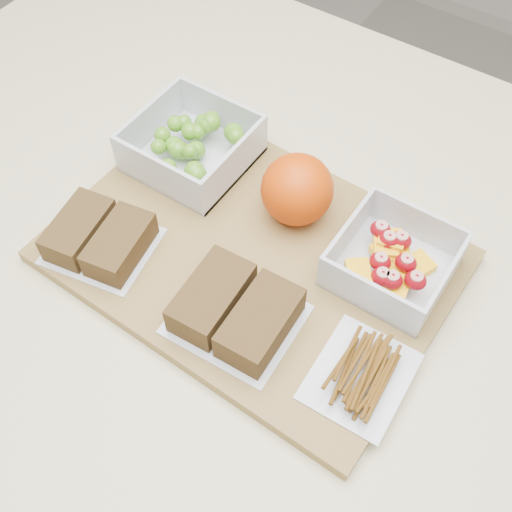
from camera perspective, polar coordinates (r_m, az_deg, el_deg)
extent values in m
plane|color=gray|center=(1.54, 0.18, -20.16)|extent=(4.00, 4.00, 0.00)
cube|color=beige|center=(1.11, 0.24, -14.10)|extent=(1.20, 0.90, 0.90)
cube|color=olive|center=(0.71, -0.33, 0.02)|extent=(0.43, 0.31, 0.02)
cube|color=silver|center=(0.79, -5.60, 8.64)|extent=(0.13, 0.13, 0.01)
cube|color=silver|center=(0.81, -3.01, 12.55)|extent=(0.13, 0.01, 0.06)
cube|color=silver|center=(0.75, -8.68, 7.04)|extent=(0.13, 0.01, 0.06)
cube|color=silver|center=(0.75, -1.89, 8.09)|extent=(0.01, 0.12, 0.06)
cube|color=silver|center=(0.81, -9.35, 11.59)|extent=(0.01, 0.12, 0.06)
sphere|color=#56961F|center=(0.78, -7.29, 9.69)|extent=(0.02, 0.02, 0.02)
sphere|color=#56961F|center=(0.79, -8.33, 10.61)|extent=(0.02, 0.02, 0.02)
sphere|color=#56961F|center=(0.79, -4.37, 11.53)|extent=(0.02, 0.02, 0.02)
sphere|color=#56961F|center=(0.78, -5.34, 9.35)|extent=(0.02, 0.02, 0.02)
sphere|color=#56961F|center=(0.80, -7.19, 11.59)|extent=(0.02, 0.02, 0.02)
sphere|color=#56961F|center=(0.78, -6.43, 9.22)|extent=(0.02, 0.02, 0.02)
sphere|color=#56961F|center=(0.80, -6.41, 11.75)|extent=(0.02, 0.02, 0.02)
sphere|color=#56961F|center=(0.73, -5.49, 7.51)|extent=(0.02, 0.02, 0.02)
sphere|color=#56961F|center=(0.78, -2.02, 10.91)|extent=(0.02, 0.02, 0.02)
sphere|color=#56961F|center=(0.79, -4.01, 11.77)|extent=(0.02, 0.02, 0.02)
sphere|color=#56961F|center=(0.77, -8.67, 9.57)|extent=(0.02, 0.02, 0.02)
sphere|color=#56961F|center=(0.77, -1.81, 10.60)|extent=(0.02, 0.02, 0.02)
sphere|color=#56961F|center=(0.76, -7.85, 7.79)|extent=(0.02, 0.02, 0.02)
sphere|color=#56961F|center=(0.80, -4.71, 11.46)|extent=(0.02, 0.02, 0.02)
sphere|color=#56961F|center=(0.79, -5.90, 10.97)|extent=(0.02, 0.02, 0.02)
sphere|color=#56961F|center=(0.80, -3.96, 11.99)|extent=(0.02, 0.02, 0.02)
sphere|color=#56961F|center=(0.73, -5.30, 7.24)|extent=(0.02, 0.02, 0.02)
sphere|color=#56961F|center=(0.75, -4.78, 6.65)|extent=(0.02, 0.02, 0.02)
sphere|color=#56961F|center=(0.79, -5.19, 10.93)|extent=(0.02, 0.02, 0.02)
sphere|color=#56961F|center=(0.78, -7.28, 9.57)|extent=(0.02, 0.02, 0.02)
sphere|color=#56961F|center=(0.80, -4.65, 11.71)|extent=(0.02, 0.02, 0.02)
sphere|color=#56961F|center=(0.76, -5.87, 9.24)|extent=(0.02, 0.02, 0.02)
sphere|color=#56961F|center=(0.78, -6.94, 9.38)|extent=(0.02, 0.02, 0.02)
cube|color=silver|center=(0.70, 11.84, -1.32)|extent=(0.12, 0.12, 0.00)
cube|color=silver|center=(0.72, 14.14, 2.77)|extent=(0.12, 0.00, 0.05)
cube|color=silver|center=(0.65, 9.97, -3.62)|extent=(0.12, 0.00, 0.05)
cube|color=silver|center=(0.68, 16.32, -2.43)|extent=(0.00, 0.11, 0.05)
cube|color=silver|center=(0.69, 8.08, 1.84)|extent=(0.00, 0.11, 0.05)
cube|color=#F7AF0D|center=(0.68, 11.65, -1.87)|extent=(0.03, 0.04, 0.01)
cube|color=#F7AF0D|center=(0.70, 12.03, 0.83)|extent=(0.04, 0.05, 0.01)
cube|color=#F7AF0D|center=(0.69, 12.86, -0.82)|extent=(0.04, 0.04, 0.01)
cube|color=#F7AF0D|center=(0.70, 14.04, -0.91)|extent=(0.04, 0.04, 0.01)
cube|color=#F7AF0D|center=(0.70, 11.44, 0.85)|extent=(0.04, 0.04, 0.01)
cube|color=#F7AF0D|center=(0.70, 11.95, 1.34)|extent=(0.03, 0.03, 0.01)
cube|color=#F7AF0D|center=(0.67, 9.08, -1.46)|extent=(0.04, 0.04, 0.01)
cube|color=#F7AF0D|center=(0.67, 12.23, -2.59)|extent=(0.03, 0.03, 0.01)
cube|color=#F7AF0D|center=(0.70, 11.35, 0.13)|extent=(0.04, 0.04, 0.01)
ellipsoid|color=maroon|center=(0.68, 13.18, -0.61)|extent=(0.02, 0.02, 0.02)
ellipsoid|color=maroon|center=(0.66, 11.97, -2.08)|extent=(0.02, 0.02, 0.02)
ellipsoid|color=maroon|center=(0.70, 11.01, 2.30)|extent=(0.02, 0.02, 0.02)
ellipsoid|color=maroon|center=(0.67, 13.98, -2.13)|extent=(0.02, 0.02, 0.02)
ellipsoid|color=maroon|center=(0.69, 11.71, 1.38)|extent=(0.02, 0.02, 0.02)
ellipsoid|color=maroon|center=(0.66, 11.13, -1.83)|extent=(0.02, 0.02, 0.02)
ellipsoid|color=maroon|center=(0.67, 10.97, -0.50)|extent=(0.02, 0.02, 0.02)
ellipsoid|color=maroon|center=(0.70, 12.75, 1.39)|extent=(0.02, 0.02, 0.02)
sphere|color=#DD4405|center=(0.71, 3.67, 5.92)|extent=(0.08, 0.08, 0.08)
cube|color=silver|center=(0.73, -13.49, 0.85)|extent=(0.13, 0.12, 0.00)
cube|color=#50391B|center=(0.73, -15.45, 2.28)|extent=(0.06, 0.09, 0.03)
cube|color=#50391B|center=(0.70, -12.01, 1.02)|extent=(0.06, 0.09, 0.03)
cube|color=silver|center=(0.66, -1.76, -5.66)|extent=(0.13, 0.12, 0.00)
cube|color=#50391B|center=(0.65, -3.94, -3.70)|extent=(0.06, 0.10, 0.04)
cube|color=#50391B|center=(0.63, 0.39, -5.96)|extent=(0.06, 0.10, 0.04)
cube|color=silver|center=(0.64, 9.24, -10.51)|extent=(0.09, 0.11, 0.00)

